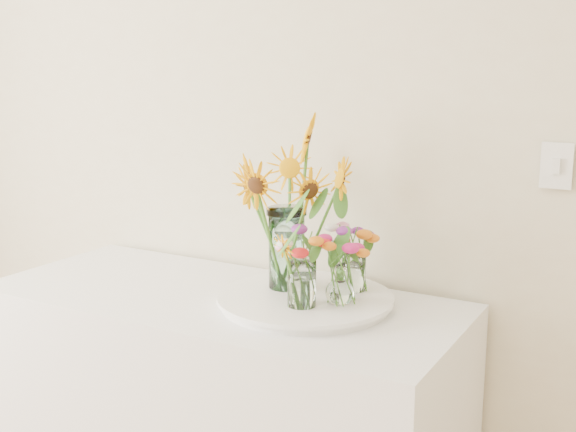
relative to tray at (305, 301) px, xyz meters
The scene contains 9 objects.
tray is the anchor object (origin of this frame).
mason_jar 0.16m from the tray, 153.60° to the left, with size 0.10×0.10×0.24m, color #B6EFE7.
sunflower_bouquet 0.27m from the tray, 153.60° to the left, with size 0.58×0.58×0.49m, color #F3A505, non-canonical shape.
small_vase_a 0.12m from the tray, 68.01° to the right, with size 0.08×0.08×0.13m, color white.
wildflower_posy_a 0.15m from the tray, 68.01° to the right, with size 0.18×0.18×0.22m, color orange, non-canonical shape.
small_vase_b 0.13m from the tray, ahead, with size 0.08×0.08×0.11m, color white, non-canonical shape.
wildflower_posy_b 0.16m from the tray, ahead, with size 0.20×0.20×0.20m, color orange, non-canonical shape.
small_vase_c 0.16m from the tray, 49.46° to the left, with size 0.07×0.07×0.12m, color white.
wildflower_posy_c 0.19m from the tray, 49.46° to the left, with size 0.21×0.21×0.21m, color orange, non-canonical shape.
Camera 1 is at (1.07, 0.29, 1.55)m, focal length 45.00 mm.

